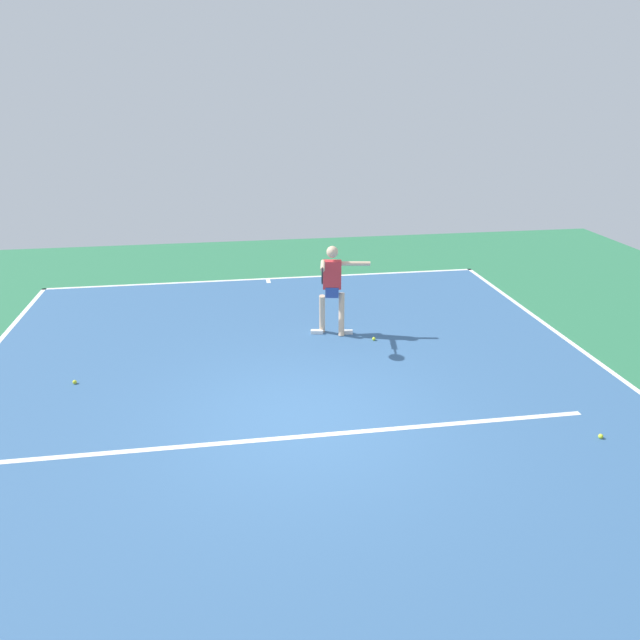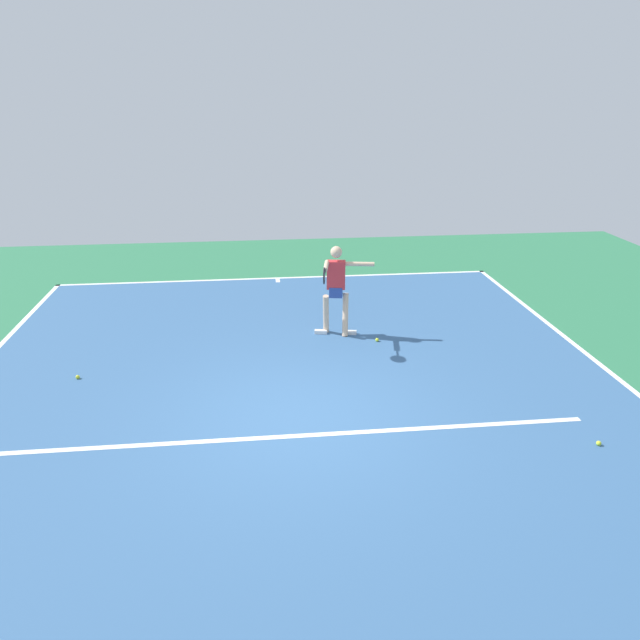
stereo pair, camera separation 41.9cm
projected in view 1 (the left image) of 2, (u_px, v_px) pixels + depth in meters
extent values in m
plane|color=#2D754C|center=(304.00, 419.00, 8.66)|extent=(21.93, 21.93, 0.00)
cube|color=#38608E|center=(304.00, 419.00, 8.66)|extent=(10.65, 13.86, 0.00)
cube|color=white|center=(268.00, 279.00, 15.00)|extent=(10.65, 0.10, 0.01)
cube|color=white|center=(639.00, 392.00, 9.43)|extent=(0.10, 13.86, 0.01)
cube|color=white|center=(309.00, 436.00, 8.23)|extent=(7.99, 0.10, 0.01)
cube|color=white|center=(268.00, 281.00, 14.82)|extent=(0.10, 0.30, 0.01)
cylinder|color=beige|center=(342.00, 314.00, 11.51)|extent=(0.16, 0.32, 0.83)
cube|color=white|center=(346.00, 332.00, 11.64)|extent=(0.25, 0.14, 0.07)
cylinder|color=beige|center=(322.00, 314.00, 11.52)|extent=(0.16, 0.32, 0.83)
cube|color=white|center=(317.00, 332.00, 11.65)|extent=(0.25, 0.14, 0.07)
cube|color=#2D4799|center=(332.00, 291.00, 11.35)|extent=(0.28, 0.24, 0.20)
cube|color=red|center=(332.00, 275.00, 11.23)|extent=(0.37, 0.24, 0.53)
sphere|color=beige|center=(332.00, 252.00, 11.08)|extent=(0.22, 0.22, 0.22)
cylinder|color=beige|center=(356.00, 264.00, 11.15)|extent=(0.54, 0.17, 0.08)
cylinder|color=beige|center=(323.00, 266.00, 10.90)|extent=(0.17, 0.54, 0.08)
cylinder|color=black|center=(322.00, 272.00, 10.55)|extent=(0.07, 0.22, 0.03)
torus|color=black|center=(322.00, 276.00, 10.32)|extent=(0.08, 0.29, 0.29)
cylinder|color=silver|center=(322.00, 276.00, 10.32)|extent=(0.05, 0.25, 0.25)
sphere|color=#CCE033|center=(601.00, 436.00, 8.16)|extent=(0.07, 0.07, 0.07)
sphere|color=#CCE033|center=(374.00, 339.00, 11.33)|extent=(0.07, 0.07, 0.07)
sphere|color=yellow|center=(75.00, 382.00, 9.67)|extent=(0.07, 0.07, 0.07)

